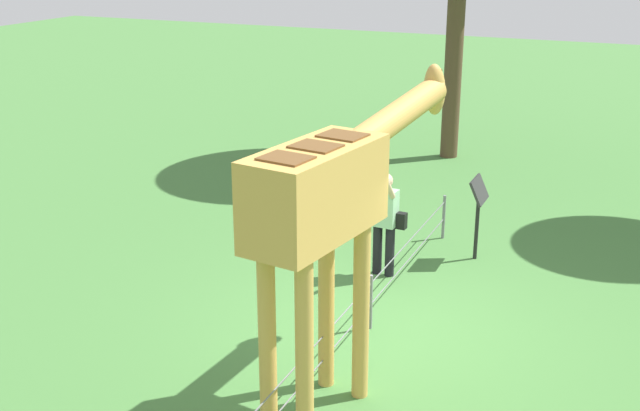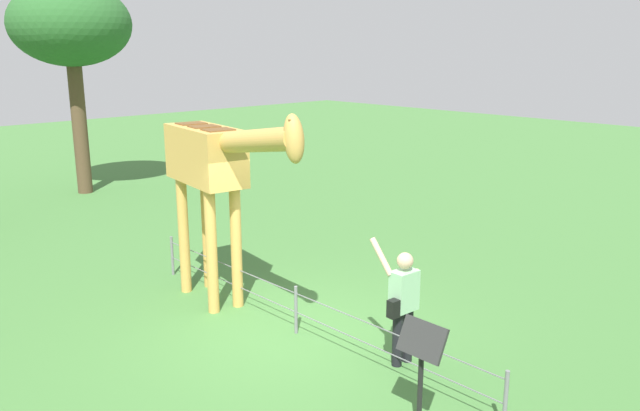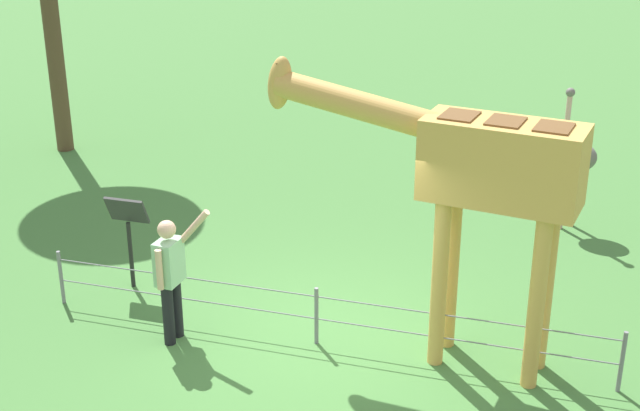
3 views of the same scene
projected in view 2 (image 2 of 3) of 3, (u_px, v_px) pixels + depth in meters
ground_plane at (291, 335)px, 9.56m from camera, size 60.00×60.00×0.00m
giraffe at (214, 168)px, 10.16m from camera, size 3.73×1.04×3.40m
visitor at (403, 301)px, 8.50m from camera, size 0.63×0.59×1.72m
tree_west at (71, 27)px, 17.70m from camera, size 3.31×3.31×5.95m
info_sign at (422, 355)px, 6.93m from camera, size 0.56×0.21×1.32m
wire_fence at (296, 308)px, 9.53m from camera, size 7.05×0.05×0.75m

